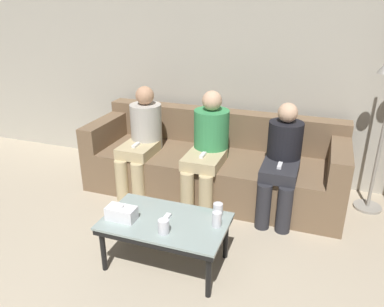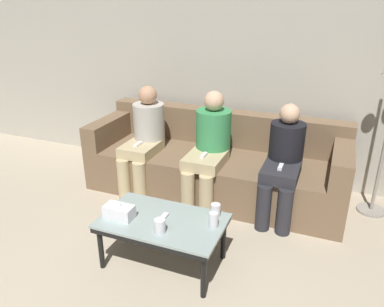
# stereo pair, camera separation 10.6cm
# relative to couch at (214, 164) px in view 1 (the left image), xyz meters

# --- Properties ---
(wall_back) EXTENTS (12.00, 0.06, 2.60)m
(wall_back) POSITION_rel_couch_xyz_m (0.00, 0.52, 1.00)
(wall_back) COLOR #B7B2A3
(wall_back) RESTS_ON ground_plane
(couch) EXTENTS (2.58, 0.89, 0.80)m
(couch) POSITION_rel_couch_xyz_m (0.00, 0.00, 0.00)
(couch) COLOR brown
(couch) RESTS_ON ground_plane
(coffee_table) EXTENTS (0.92, 0.55, 0.39)m
(coffee_table) POSITION_rel_couch_xyz_m (0.01, -1.28, 0.05)
(coffee_table) COLOR #8C9E99
(coffee_table) RESTS_ON ground_plane
(cup_near_left) EXTENTS (0.07, 0.07, 0.10)m
(cup_near_left) POSITION_rel_couch_xyz_m (0.36, -1.08, 0.14)
(cup_near_left) COLOR silver
(cup_near_left) RESTS_ON coffee_table
(cup_near_right) EXTENTS (0.08, 0.08, 0.10)m
(cup_near_right) POSITION_rel_couch_xyz_m (0.06, -1.42, 0.14)
(cup_near_right) COLOR silver
(cup_near_right) RESTS_ON coffee_table
(cup_far_center) EXTENTS (0.07, 0.07, 0.11)m
(cup_far_center) POSITION_rel_couch_xyz_m (0.39, -1.22, 0.15)
(cup_far_center) COLOR silver
(cup_far_center) RESTS_ON coffee_table
(tissue_box) EXTENTS (0.22, 0.12, 0.13)m
(tissue_box) POSITION_rel_couch_xyz_m (-0.30, -1.37, 0.14)
(tissue_box) COLOR white
(tissue_box) RESTS_ON coffee_table
(game_remote) EXTENTS (0.04, 0.15, 0.02)m
(game_remote) POSITION_rel_couch_xyz_m (0.01, -1.28, 0.10)
(game_remote) COLOR white
(game_remote) RESTS_ON coffee_table
(seated_person_left_end) EXTENTS (0.32, 0.64, 1.08)m
(seated_person_left_end) POSITION_rel_couch_xyz_m (-0.71, -0.21, 0.28)
(seated_person_left_end) COLOR tan
(seated_person_left_end) RESTS_ON ground_plane
(seated_person_mid_left) EXTENTS (0.34, 0.68, 1.10)m
(seated_person_mid_left) POSITION_rel_couch_xyz_m (0.00, -0.21, 0.29)
(seated_person_mid_left) COLOR tan
(seated_person_mid_left) RESTS_ON ground_plane
(seated_person_mid_right) EXTENTS (0.32, 0.65, 1.04)m
(seated_person_mid_right) POSITION_rel_couch_xyz_m (0.71, -0.22, 0.26)
(seated_person_mid_right) COLOR #28282D
(seated_person_mid_right) RESTS_ON ground_plane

